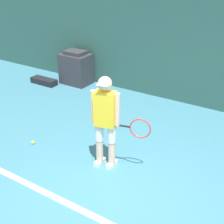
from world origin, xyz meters
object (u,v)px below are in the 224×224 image
(tennis_player, at_px, (106,119))
(covered_chair, at_px, (76,68))
(equipment_bag, at_px, (44,81))
(tennis_ball, at_px, (33,142))

(tennis_player, height_order, covered_chair, tennis_player)
(covered_chair, xyz_separation_m, equipment_bag, (-0.74, -0.56, -0.37))
(equipment_bag, bearing_deg, tennis_player, -32.09)
(equipment_bag, bearing_deg, covered_chair, 36.93)
(tennis_player, relative_size, tennis_ball, 23.86)
(tennis_ball, bearing_deg, tennis_player, 6.99)
(tennis_ball, relative_size, equipment_bag, 0.09)
(tennis_player, distance_m, covered_chair, 4.10)
(tennis_ball, xyz_separation_m, equipment_bag, (-2.08, 2.48, 0.05))
(tennis_ball, xyz_separation_m, covered_chair, (-1.33, 3.04, 0.42))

